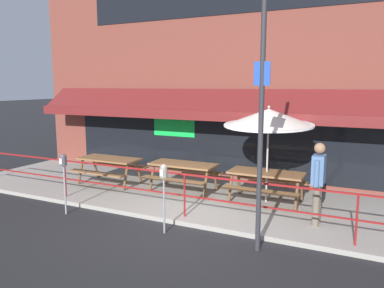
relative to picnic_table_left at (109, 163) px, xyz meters
name	(u,v)px	position (x,y,z in m)	size (l,w,h in m)	color
ground_plane	(178,225)	(3.23, -1.83, -0.71)	(120.00, 120.00, 0.00)	#232326
patio_deck	(214,198)	(3.23, 0.17, -0.66)	(15.00, 4.00, 0.10)	#9E998E
restaurant_building	(244,49)	(3.23, 2.40, 3.32)	(15.00, 1.60, 8.12)	brown
patio_railing	(184,186)	(3.23, -1.53, 0.09)	(13.84, 0.04, 0.97)	maroon
picnic_table_left	(109,163)	(0.00, 0.00, 0.00)	(1.80, 1.42, 0.76)	brown
picnic_table_centre	(183,169)	(2.28, 0.26, 0.00)	(1.80, 1.42, 0.76)	brown
picnic_table_right	(266,178)	(4.57, 0.25, 0.00)	(1.80, 1.42, 0.76)	brown
patio_umbrella_right	(269,118)	(4.57, 0.31, 1.47)	(2.14, 2.14, 2.38)	#B7B2A8
pedestrian_walking	(318,179)	(5.90, -0.74, 0.35)	(0.24, 0.62, 1.71)	#665B4C
parking_meter_near	(64,166)	(0.55, -2.32, 0.44)	(0.15, 0.16, 1.42)	gray
parking_meter_far	(164,178)	(3.17, -2.32, 0.44)	(0.15, 0.16, 1.42)	gray
street_sign_pole	(261,127)	(5.09, -2.28, 1.54)	(0.28, 0.09, 4.37)	#2D2D33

